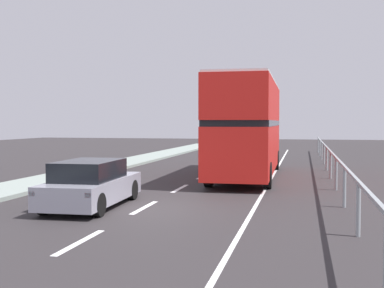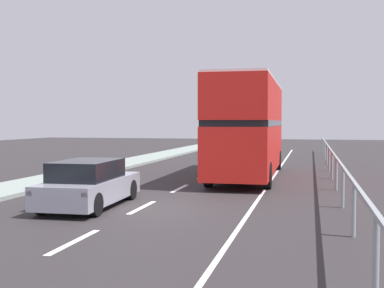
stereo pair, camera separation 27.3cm
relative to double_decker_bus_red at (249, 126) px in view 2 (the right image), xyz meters
name	(u,v)px [view 2 (the right image)]	position (x,y,z in m)	size (l,w,h in m)	color
ground_plane	(141,209)	(-2.06, -8.77, -2.38)	(73.53, 120.00, 0.10)	#2C292B
lane_paint_markings	(244,177)	(-0.23, 0.09, -2.33)	(3.30, 46.00, 0.01)	silver
bridge_side_railing	(332,156)	(3.66, 0.23, -1.34)	(0.10, 42.00, 1.23)	#8F969A
double_decker_bus_red	(249,126)	(0.00, 0.00, 0.00)	(2.64, 10.72, 4.36)	red
hatchback_car_near	(89,184)	(-3.62, -8.95, -1.67)	(1.89, 4.44, 1.39)	gray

